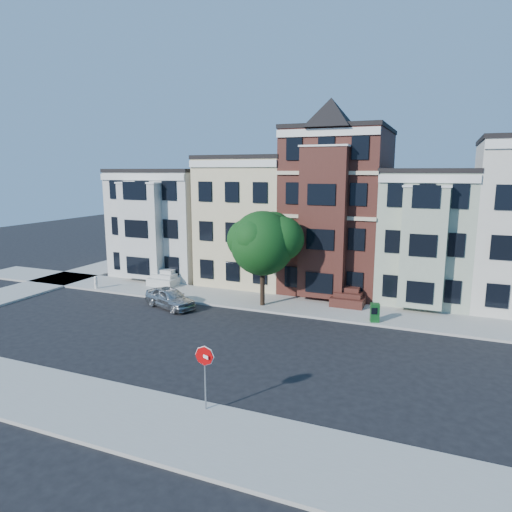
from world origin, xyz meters
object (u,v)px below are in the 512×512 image
at_px(parked_car, 170,298).
at_px(newspaper_box, 375,313).
at_px(fire_hydrant, 96,284).
at_px(street_tree, 263,248).
at_px(stop_sign, 205,374).

relative_size(parked_car, newspaper_box, 3.60).
bearing_deg(parked_car, fire_hydrant, 98.73).
bearing_deg(parked_car, street_tree, -45.12).
bearing_deg(stop_sign, fire_hydrant, 162.80).
relative_size(parked_car, stop_sign, 1.42).
height_order(street_tree, newspaper_box, street_tree).
height_order(newspaper_box, fire_hydrant, newspaper_box).
distance_m(street_tree, newspaper_box, 8.32).
distance_m(parked_car, newspaper_box, 13.42).
bearing_deg(newspaper_box, stop_sign, -126.53).
bearing_deg(stop_sign, newspaper_box, 91.38).
height_order(fire_hydrant, stop_sign, stop_sign).
xyz_separation_m(street_tree, stop_sign, (3.11, -13.64, -2.52)).
bearing_deg(street_tree, stop_sign, -77.17).
bearing_deg(fire_hydrant, newspaper_box, 0.47).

